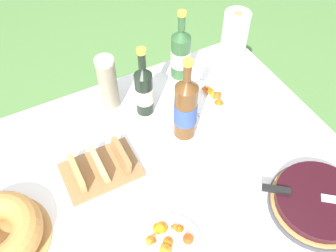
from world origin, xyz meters
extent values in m
cube|color=brown|center=(0.00, 0.00, 0.70)|extent=(1.58, 1.14, 0.03)
cylinder|color=brown|center=(0.73, 0.51, 0.34)|extent=(0.06, 0.06, 0.69)
cube|color=white|center=(0.00, 0.00, 0.72)|extent=(1.59, 1.15, 0.00)
cube|color=white|center=(0.00, 0.57, 0.67)|extent=(1.59, 0.00, 0.10)
cube|color=white|center=(0.79, 0.00, 0.67)|extent=(0.00, 1.15, 0.10)
cylinder|color=#38383D|center=(0.52, -0.29, 0.74)|extent=(0.31, 0.31, 0.02)
cylinder|color=#B78447|center=(0.52, -0.29, 0.75)|extent=(0.30, 0.30, 0.01)
cylinder|color=black|center=(0.52, -0.29, 0.77)|extent=(0.28, 0.28, 0.03)
cube|color=black|center=(0.41, -0.20, 0.79)|extent=(0.08, 0.07, 0.01)
cylinder|color=#B78447|center=(-0.41, 0.07, 0.73)|extent=(0.30, 0.30, 0.01)
cylinder|color=beige|center=(0.10, 0.44, 0.77)|extent=(0.07, 0.07, 0.09)
cylinder|color=beige|center=(0.10, 0.44, 0.79)|extent=(0.07, 0.07, 0.09)
cylinder|color=beige|center=(0.10, 0.44, 0.80)|extent=(0.07, 0.07, 0.09)
cylinder|color=beige|center=(0.10, 0.44, 0.81)|extent=(0.07, 0.07, 0.09)
cylinder|color=beige|center=(0.10, 0.44, 0.83)|extent=(0.07, 0.07, 0.09)
cylinder|color=beige|center=(0.10, 0.44, 0.84)|extent=(0.07, 0.07, 0.09)
cylinder|color=beige|center=(0.10, 0.44, 0.85)|extent=(0.07, 0.07, 0.09)
cylinder|color=beige|center=(0.10, 0.44, 0.87)|extent=(0.07, 0.07, 0.09)
cylinder|color=beige|center=(0.10, 0.44, 0.88)|extent=(0.07, 0.07, 0.09)
cylinder|color=beige|center=(0.10, 0.44, 0.89)|extent=(0.07, 0.07, 0.09)
cylinder|color=beige|center=(0.10, 0.44, 0.90)|extent=(0.07, 0.07, 0.09)
cylinder|color=beige|center=(0.10, 0.44, 0.92)|extent=(0.07, 0.07, 0.09)
torus|color=beige|center=(0.10, 0.44, 0.97)|extent=(0.07, 0.07, 0.01)
cylinder|color=#2D562D|center=(0.43, 0.47, 0.82)|extent=(0.08, 0.08, 0.20)
cylinder|color=beige|center=(0.43, 0.47, 0.82)|extent=(0.08, 0.08, 0.07)
cone|color=#2D562D|center=(0.43, 0.47, 0.94)|extent=(0.08, 0.08, 0.04)
cylinder|color=#2D562D|center=(0.43, 0.47, 0.99)|extent=(0.03, 0.03, 0.06)
cylinder|color=gold|center=(0.43, 0.47, 1.03)|extent=(0.03, 0.03, 0.02)
cylinder|color=brown|center=(0.29, 0.18, 0.85)|extent=(0.08, 0.08, 0.24)
cylinder|color=#334C93|center=(0.29, 0.18, 0.84)|extent=(0.08, 0.08, 0.09)
cone|color=brown|center=(0.29, 0.18, 0.98)|extent=(0.08, 0.08, 0.04)
cylinder|color=brown|center=(0.29, 0.18, 1.03)|extent=(0.03, 0.03, 0.06)
cylinder|color=gold|center=(0.29, 0.18, 1.07)|extent=(0.03, 0.03, 0.02)
cylinder|color=black|center=(0.21, 0.35, 0.82)|extent=(0.07, 0.07, 0.19)
cylinder|color=beige|center=(0.21, 0.35, 0.82)|extent=(0.07, 0.07, 0.07)
cone|color=black|center=(0.21, 0.35, 0.93)|extent=(0.07, 0.07, 0.04)
cylinder|color=black|center=(0.21, 0.35, 0.98)|extent=(0.03, 0.03, 0.07)
cylinder|color=gold|center=(0.21, 0.35, 1.02)|extent=(0.03, 0.03, 0.02)
cylinder|color=white|center=(0.48, 0.28, 0.73)|extent=(0.24, 0.24, 0.01)
torus|color=white|center=(0.48, 0.28, 0.74)|extent=(0.23, 0.23, 0.01)
cone|color=#BC560B|center=(0.48, 0.31, 0.76)|extent=(0.05, 0.05, 0.05)
cone|color=#CA6B12|center=(0.48, 0.27, 0.75)|extent=(0.04, 0.04, 0.04)
cone|color=#B55D0F|center=(0.50, 0.27, 0.75)|extent=(0.05, 0.06, 0.05)
cone|color=#C15310|center=(0.48, 0.24, 0.76)|extent=(0.05, 0.05, 0.03)
cone|color=#B76E0E|center=(0.48, 0.29, 0.76)|extent=(0.04, 0.04, 0.02)
cone|color=#BD581C|center=(0.49, 0.27, 0.76)|extent=(0.05, 0.05, 0.03)
cone|color=#C65012|center=(0.47, 0.32, 0.76)|extent=(0.04, 0.04, 0.02)
cylinder|color=white|center=(0.03, -0.19, 0.73)|extent=(0.22, 0.22, 0.01)
torus|color=white|center=(0.03, -0.19, 0.74)|extent=(0.21, 0.21, 0.01)
cone|color=#B3670E|center=(0.03, -0.13, 0.76)|extent=(0.04, 0.04, 0.04)
cone|color=orange|center=(0.04, -0.14, 0.76)|extent=(0.05, 0.05, 0.03)
cone|color=orange|center=(0.01, -0.20, 0.76)|extent=(0.05, 0.06, 0.03)
cone|color=#C74C0D|center=(-0.01, -0.15, 0.75)|extent=(0.05, 0.04, 0.03)
cone|color=#A95F17|center=(0.03, -0.18, 0.75)|extent=(0.04, 0.05, 0.03)
cone|color=#C0500B|center=(0.08, -0.16, 0.76)|extent=(0.04, 0.04, 0.02)
cone|color=#D05B19|center=(0.07, -0.15, 0.76)|extent=(0.04, 0.03, 0.03)
cone|color=#A94717|center=(0.08, -0.20, 0.76)|extent=(0.05, 0.05, 0.04)
cone|color=#C96E21|center=(-0.01, -0.15, 0.75)|extent=(0.04, 0.04, 0.03)
cone|color=#B86D1C|center=(0.02, -0.19, 0.75)|extent=(0.05, 0.05, 0.04)
cylinder|color=white|center=(0.68, 0.45, 0.85)|extent=(0.11, 0.11, 0.24)
cylinder|color=#9E7A56|center=(0.68, 0.45, 0.97)|extent=(0.04, 0.04, 0.00)
cube|color=olive|center=(-0.05, 0.16, 0.74)|extent=(0.26, 0.18, 0.02)
cube|color=#B2844C|center=(-0.13, 0.16, 0.77)|extent=(0.02, 0.14, 0.06)
cube|color=tan|center=(-0.05, 0.16, 0.77)|extent=(0.03, 0.14, 0.06)
cube|color=#9E7042|center=(0.03, 0.16, 0.77)|extent=(0.03, 0.14, 0.06)
camera|label=1|loc=(-0.18, -0.58, 1.83)|focal=40.00mm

